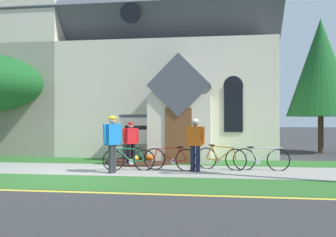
{
  "coord_description": "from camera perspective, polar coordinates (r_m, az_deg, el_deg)",
  "views": [
    {
      "loc": [
        4.26,
        -10.06,
        1.65
      ],
      "look_at": [
        2.36,
        3.75,
        1.7
      ],
      "focal_mm": 38.9,
      "sensor_mm": 36.0,
      "label": 1
    }
  ],
  "objects": [
    {
      "name": "bicycle_red",
      "position": [
        11.92,
        0.37,
        -6.32
      ],
      "size": [
        1.79,
        0.25,
        0.8
      ],
      "color": "black",
      "rests_on": "ground"
    },
    {
      "name": "curb_paint_stripe",
      "position": [
        8.88,
        -17.1,
        -10.86
      ],
      "size": [
        28.0,
        0.16,
        0.01
      ],
      "primitive_type": "cube",
      "color": "yellow",
      "rests_on": "ground"
    },
    {
      "name": "sidewalk_slab",
      "position": [
        12.32,
        -9.72,
        -7.86
      ],
      "size": [
        32.0,
        2.7,
        0.01
      ],
      "primitive_type": "cube",
      "color": "#99968E",
      "rests_on": "ground"
    },
    {
      "name": "bicycle_blue",
      "position": [
        12.22,
        14.36,
        -6.16
      ],
      "size": [
        1.81,
        0.11,
        0.8
      ],
      "color": "black",
      "rests_on": "ground"
    },
    {
      "name": "church_lawn",
      "position": [
        14.62,
        -6.85,
        -6.65
      ],
      "size": [
        24.0,
        2.12,
        0.01
      ],
      "primitive_type": "cube",
      "color": "#2D6628",
      "rests_on": "ground"
    },
    {
      "name": "cyclist_in_green_jersey",
      "position": [
        13.16,
        -5.85,
        -3.42
      ],
      "size": [
        0.49,
        0.57,
        1.57
      ],
      "color": "black",
      "rests_on": "ground"
    },
    {
      "name": "bicycle_green",
      "position": [
        12.18,
        8.25,
        -6.17
      ],
      "size": [
        1.65,
        0.65,
        0.84
      ],
      "color": "black",
      "rests_on": "ground"
    },
    {
      "name": "church_building",
      "position": [
        19.84,
        -4.18,
        8.72
      ],
      "size": [
        12.8,
        10.56,
        13.83
      ],
      "color": "beige",
      "rests_on": "ground"
    },
    {
      "name": "flower_bed",
      "position": [
        13.98,
        -4.57,
        -6.67
      ],
      "size": [
        2.57,
        2.57,
        0.34
      ],
      "color": "#382319",
      "rests_on": "ground"
    },
    {
      "name": "roadside_conifer",
      "position": [
        19.62,
        22.8,
        7.36
      ],
      "size": [
        3.28,
        3.28,
        6.65
      ],
      "color": "#3D2D1E",
      "rests_on": "ground"
    },
    {
      "name": "church_sign",
      "position": [
        14.43,
        -4.06,
        -1.95
      ],
      "size": [
        1.88,
        0.22,
        1.86
      ],
      "color": "#474C56",
      "rests_on": "ground"
    },
    {
      "name": "cyclist_in_yellow_jersey",
      "position": [
        11.31,
        -8.71,
        -3.2
      ],
      "size": [
        0.42,
        0.61,
        1.77
      ],
      "color": "#2D2D33",
      "rests_on": "ground"
    },
    {
      "name": "cyclist_in_orange_jersey",
      "position": [
        11.55,
        4.3,
        -3.49
      ],
      "size": [
        0.6,
        0.44,
        1.68
      ],
      "color": "#191E38",
      "rests_on": "ground"
    },
    {
      "name": "ground",
      "position": [
        14.78,
        -9.04,
        -6.59
      ],
      "size": [
        140.0,
        140.0,
        0.0
      ],
      "primitive_type": "plane",
      "color": "#333335"
    },
    {
      "name": "grass_verge",
      "position": [
        10.02,
        -14.02,
        -9.63
      ],
      "size": [
        32.0,
        2.22,
        0.01
      ],
      "primitive_type": "cube",
      "color": "#2D6628",
      "rests_on": "ground"
    },
    {
      "name": "bicycle_black",
      "position": [
        11.91,
        -6.14,
        -6.38
      ],
      "size": [
        1.67,
        0.35,
        0.77
      ],
      "color": "black",
      "rests_on": "ground"
    }
  ]
}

